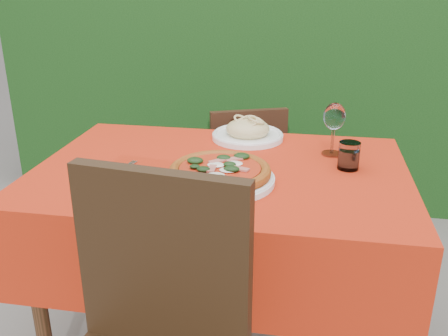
% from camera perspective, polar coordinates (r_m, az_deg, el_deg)
% --- Properties ---
extents(hedge, '(3.20, 0.55, 1.78)m').
position_cam_1_polar(hedge, '(3.16, 4.82, 13.17)').
color(hedge, black).
rests_on(hedge, ground).
extents(dining_table, '(1.26, 0.86, 0.75)m').
position_cam_1_polar(dining_table, '(1.76, -0.36, -4.55)').
color(dining_table, '#4B2A18').
rests_on(dining_table, ground).
extents(chair_far, '(0.46, 0.46, 0.79)m').
position_cam_1_polar(chair_far, '(2.45, 2.27, -0.53)').
color(chair_far, black).
rests_on(chair_far, ground).
extents(pizza_plate, '(0.41, 0.41, 0.07)m').
position_cam_1_polar(pizza_plate, '(1.58, -0.46, -0.63)').
color(pizza_plate, white).
rests_on(pizza_plate, dining_table).
extents(pasta_plate, '(0.28, 0.28, 0.08)m').
position_cam_1_polar(pasta_plate, '(2.00, 2.73, 4.15)').
color(pasta_plate, white).
rests_on(pasta_plate, dining_table).
extents(water_glass, '(0.07, 0.07, 0.09)m').
position_cam_1_polar(water_glass, '(1.73, 14.07, 1.23)').
color(water_glass, silver).
rests_on(water_glass, dining_table).
extents(wine_glass, '(0.08, 0.08, 0.19)m').
position_cam_1_polar(wine_glass, '(1.83, 12.50, 5.52)').
color(wine_glass, silver).
rests_on(wine_glass, dining_table).
extents(fork, '(0.05, 0.17, 0.00)m').
position_cam_1_polar(fork, '(1.71, -11.69, -0.26)').
color(fork, '#B4B4BB').
rests_on(fork, dining_table).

